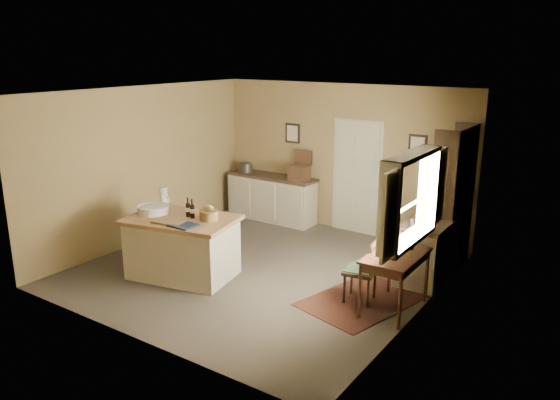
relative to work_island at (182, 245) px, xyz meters
The scene contains 16 objects.
ground 1.28m from the work_island, 44.92° to the left, with size 5.00×5.00×0.00m, color #62594B.
wall_back 3.55m from the work_island, 75.86° to the left, with size 5.00×0.10×2.70m, color olive.
wall_front 2.05m from the work_island, 63.14° to the right, with size 5.00×0.10×2.70m, color olive.
wall_left 2.05m from the work_island, 153.17° to the left, with size 0.10×5.00×2.70m, color olive.
wall_right 3.55m from the work_island, 14.10° to the left, with size 0.10×5.00×2.70m, color olive.
ceiling 2.52m from the work_island, 44.92° to the left, with size 5.00×5.00×0.00m, color silver.
door 3.56m from the work_island, 70.20° to the left, with size 0.97×0.06×2.11m, color beige.
framed_prints 3.69m from the work_island, 72.57° to the left, with size 2.82×0.02×0.38m.
window 3.49m from the work_island, 11.08° to the left, with size 0.25×1.99×1.12m.
work_island is the anchor object (origin of this frame).
sideboard 3.08m from the work_island, 99.36° to the left, with size 1.85×0.53×1.18m.
rug 2.74m from the work_island, 15.81° to the left, with size 1.10×1.60×0.01m, color #472017.
writing_desk 3.13m from the work_island, 13.57° to the left, with size 0.61×1.00×0.82m.
desk_chair 2.66m from the work_island, 15.70° to the left, with size 0.40×0.40×0.85m, color #302114, non-canonical shape.
right_cabinet 3.60m from the work_island, 32.45° to the left, with size 0.63×1.14×0.99m.
shelving_unit 4.17m from the work_island, 39.14° to the left, with size 0.37×0.99×2.20m.
Camera 1 is at (4.63, -6.30, 3.28)m, focal length 35.00 mm.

